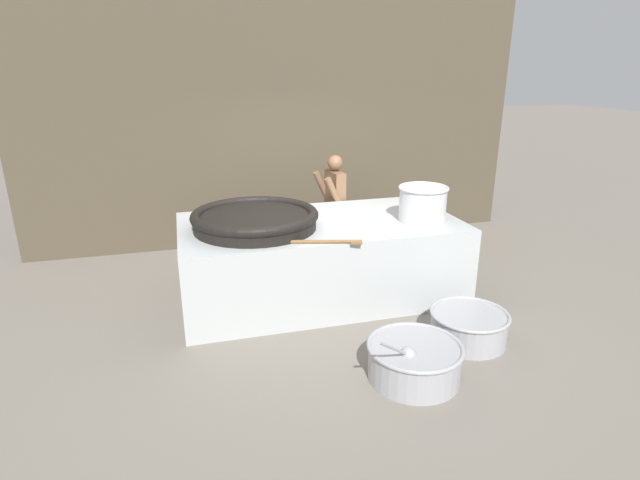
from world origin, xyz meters
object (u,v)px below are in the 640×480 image
Objects in this scene: stock_pot at (423,203)px; prep_bowl_meat at (469,325)px; prep_bowl_vegetables at (414,359)px; giant_wok_near at (255,219)px; cook at (334,204)px.

stock_pot reaches higher than prep_bowl_meat.
prep_bowl_meat is at bearing 28.47° from prep_bowl_vegetables.
prep_bowl_meat is (0.85, 0.46, -0.01)m from prep_bowl_vegetables.
giant_wok_near is 1.47× the size of prep_bowl_vegetables.
cook reaches higher than prep_bowl_vegetables.
stock_pot is 0.38× the size of cook.
prep_bowl_vegetables is at bearing 81.44° from cook.
stock_pot is 1.60m from prep_bowl_meat.
giant_wok_near reaches higher than prep_bowl_vegetables.
cook is 1.91× the size of prep_bowl_meat.
prep_bowl_vegetables is at bearing -117.04° from stock_pot.
stock_pot is at bearing 62.96° from prep_bowl_vegetables.
prep_bowl_vegetables is 0.97m from prep_bowl_meat.
stock_pot is 2.16m from prep_bowl_vegetables.
cook reaches higher than stock_pot.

